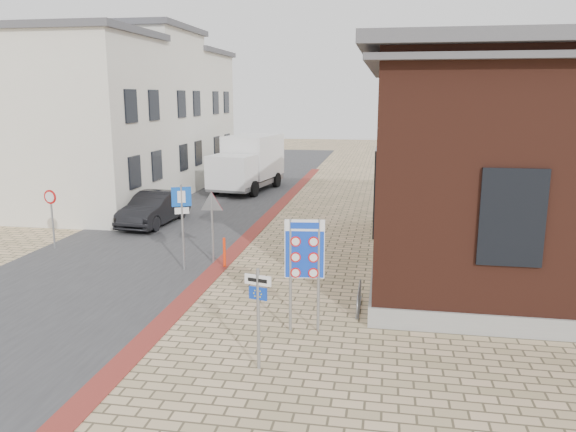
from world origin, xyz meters
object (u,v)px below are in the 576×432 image
Objects in this scene: parking_sign at (182,212)px; bollard at (224,253)px; sedan at (154,208)px; border_sign at (305,252)px; box_truck at (248,162)px; essen_sign at (258,305)px.

parking_sign is 1.91m from bollard.
sedan is 4.37× the size of bollard.
sedan is at bearing 130.92° from bollard.
bollard is (-3.26, 4.50, -1.44)m from border_sign.
box_truck is 3.01× the size of essen_sign.
essen_sign reaches higher than bollard.
box_truck is 20.30m from border_sign.
border_sign is 1.28× the size of essen_sign.
essen_sign reaches higher than sedan.
sedan reaches higher than bollard.
border_sign reaches higher than essen_sign.
border_sign is at bearing -47.49° from sedan.
sedan is 2.03× the size of essen_sign.
essen_sign is (7.32, -11.92, 0.66)m from sedan.
parking_sign reaches higher than sedan.
parking_sign is at bearing 131.05° from border_sign.
sedan is at bearing -91.75° from box_truck.
sedan is at bearing 95.68° from parking_sign.
box_truck is at bearing 101.02° from bollard.
parking_sign is at bearing 135.60° from essen_sign.
parking_sign reaches higher than essen_sign.
parking_sign is (-3.81, 6.00, 0.53)m from essen_sign.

